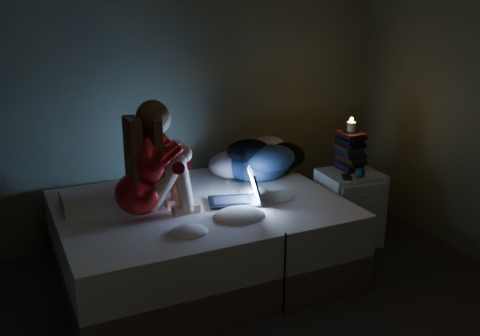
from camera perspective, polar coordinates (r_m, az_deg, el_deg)
wall_back at (r=4.50m, az=-5.61°, el=9.22°), size 3.60×0.02×2.60m
bed at (r=3.99m, az=-4.19°, el=-7.34°), size 1.99×1.49×0.55m
pillow at (r=3.89m, az=-15.51°, el=-3.35°), size 0.40×0.28×0.12m
woman at (r=3.56m, az=-10.89°, el=0.75°), size 0.49×0.33×0.79m
laptop at (r=3.82m, az=-0.68°, el=-1.94°), size 0.42×0.35×0.26m
clothes_pile at (r=4.35m, az=1.87°, el=1.19°), size 0.62×0.51×0.35m
nightstand at (r=4.51m, az=11.48°, el=-4.15°), size 0.50×0.45×0.61m
book_stack at (r=4.43m, az=11.56°, el=1.75°), size 0.19×0.25×0.31m
candle at (r=4.38m, az=11.72°, el=4.20°), size 0.07×0.07×0.08m
phone at (r=4.26m, az=11.48°, el=-0.98°), size 0.12×0.16×0.01m
blue_orb at (r=4.28m, az=12.79°, el=-0.51°), size 0.08×0.08×0.08m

